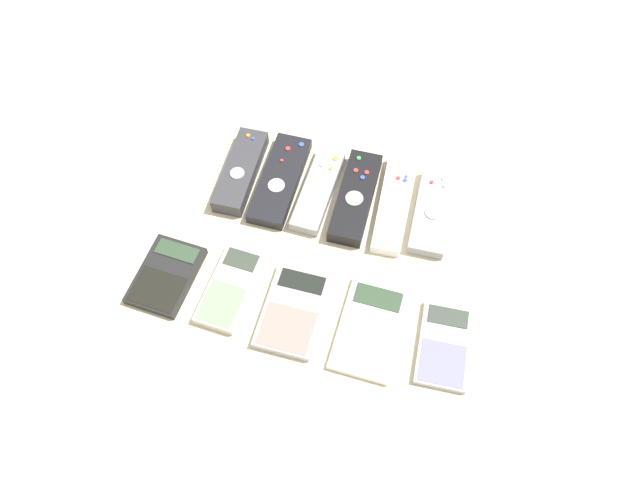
% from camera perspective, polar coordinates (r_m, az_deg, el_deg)
% --- Properties ---
extents(ground_plane, '(3.00, 3.00, 0.00)m').
position_cam_1_polar(ground_plane, '(0.97, -0.28, -1.36)').
color(ground_plane, beige).
extents(remote_0, '(0.05, 0.16, 0.03)m').
position_cam_1_polar(remote_0, '(1.05, -7.25, 6.28)').
color(remote_0, '#333338').
rests_on(remote_0, ground_plane).
extents(remote_1, '(0.06, 0.18, 0.02)m').
position_cam_1_polar(remote_1, '(1.03, -3.67, 5.51)').
color(remote_1, black).
rests_on(remote_1, ground_plane).
extents(remote_2, '(0.05, 0.16, 0.02)m').
position_cam_1_polar(remote_2, '(1.02, -0.18, 4.58)').
color(remote_2, gray).
rests_on(remote_2, ground_plane).
extents(remote_3, '(0.06, 0.17, 0.03)m').
position_cam_1_polar(remote_3, '(1.01, 3.27, 3.93)').
color(remote_3, black).
rests_on(remote_3, ground_plane).
extents(remote_4, '(0.05, 0.19, 0.02)m').
position_cam_1_polar(remote_4, '(1.01, 6.74, 3.28)').
color(remote_4, white).
rests_on(remote_4, ground_plane).
extents(remote_5, '(0.06, 0.16, 0.02)m').
position_cam_1_polar(remote_5, '(1.01, 10.22, 2.52)').
color(remote_5, gray).
rests_on(remote_5, ground_plane).
extents(calculator_0, '(0.09, 0.13, 0.01)m').
position_cam_1_polar(calculator_0, '(0.97, -13.88, -3.16)').
color(calculator_0, black).
rests_on(calculator_0, ground_plane).
extents(calculator_1, '(0.07, 0.14, 0.02)m').
position_cam_1_polar(calculator_1, '(0.94, -8.22, -4.33)').
color(calculator_1, beige).
rests_on(calculator_1, ground_plane).
extents(calculator_2, '(0.09, 0.14, 0.01)m').
position_cam_1_polar(calculator_2, '(0.92, -2.45, -6.47)').
color(calculator_2, '#B2B2B7').
rests_on(calculator_2, ground_plane).
extents(calculator_3, '(0.09, 0.15, 0.01)m').
position_cam_1_polar(calculator_3, '(0.91, 4.57, -8.11)').
color(calculator_3, silver).
rests_on(calculator_3, ground_plane).
extents(calculator_4, '(0.08, 0.13, 0.01)m').
position_cam_1_polar(calculator_4, '(0.91, 11.29, -9.42)').
color(calculator_4, '#B2B2B7').
rests_on(calculator_4, ground_plane).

